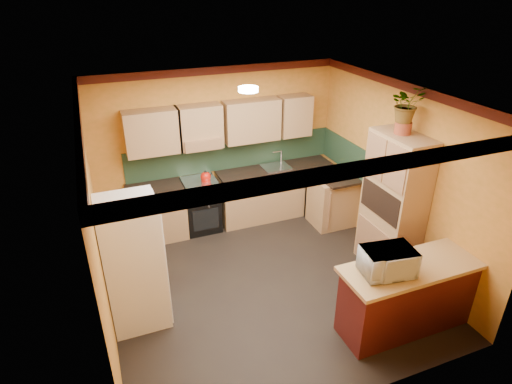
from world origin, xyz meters
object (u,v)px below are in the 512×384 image
(stove, at_px, (201,205))
(breakfast_bar, at_px, (412,297))
(fridge, at_px, (134,263))
(pantry, at_px, (393,205))
(microwave, at_px, (388,261))
(base_cabinets_back, at_px, (235,199))

(stove, height_order, breakfast_bar, stove)
(fridge, bearing_deg, breakfast_bar, -23.66)
(pantry, bearing_deg, microwave, -130.02)
(base_cabinets_back, height_order, pantry, pantry)
(base_cabinets_back, distance_m, breakfast_bar, 3.44)
(base_cabinets_back, xyz_separation_m, microwave, (0.71, -3.23, 0.65))
(base_cabinets_back, height_order, fridge, fridge)
(base_cabinets_back, xyz_separation_m, breakfast_bar, (1.18, -3.23, 0.00))
(stove, bearing_deg, microwave, -67.56)
(base_cabinets_back, relative_size, stove, 4.01)
(base_cabinets_back, bearing_deg, fridge, -136.04)
(microwave, bearing_deg, pantry, 58.14)
(base_cabinets_back, relative_size, breakfast_bar, 2.03)
(base_cabinets_back, distance_m, pantry, 2.74)
(stove, distance_m, microwave, 3.55)
(base_cabinets_back, bearing_deg, microwave, -77.61)
(fridge, height_order, breakfast_bar, fridge)
(base_cabinets_back, height_order, breakfast_bar, same)
(base_cabinets_back, relative_size, microwave, 6.34)
(base_cabinets_back, distance_m, fridge, 2.72)
(base_cabinets_back, relative_size, pantry, 1.74)
(stove, distance_m, fridge, 2.32)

